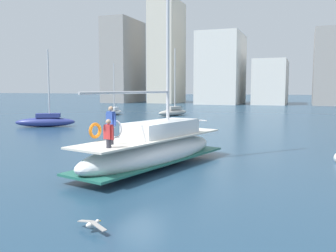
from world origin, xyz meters
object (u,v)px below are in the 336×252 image
(moored_catamaran, at_px, (173,111))
(moored_sloop_far, at_px, (46,121))
(moored_sloop_near, at_px, (115,111))
(main_sailboat, at_px, (154,148))
(seagull, at_px, (92,224))

(moored_catamaran, bearing_deg, moored_sloop_far, -111.62)
(moored_sloop_near, xyz_separation_m, moored_catamaran, (8.18, 1.33, 0.10))
(moored_sloop_near, bearing_deg, moored_sloop_far, -85.82)
(moored_sloop_far, relative_size, moored_catamaran, 0.82)
(main_sailboat, relative_size, moored_sloop_far, 1.92)
(moored_sloop_near, distance_m, moored_sloop_far, 16.33)
(main_sailboat, relative_size, seagull, 13.31)
(main_sailboat, height_order, moored_sloop_far, main_sailboat)
(moored_sloop_far, bearing_deg, main_sailboat, -38.13)
(moored_sloop_near, bearing_deg, moored_catamaran, 9.24)
(moored_sloop_near, xyz_separation_m, moored_sloop_far, (1.19, -16.29, 0.08))
(moored_sloop_far, bearing_deg, moored_sloop_near, 94.18)
(seagull, bearing_deg, moored_sloop_far, 130.97)
(moored_catamaran, distance_m, seagull, 40.61)
(moored_sloop_near, relative_size, moored_catamaran, 0.79)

